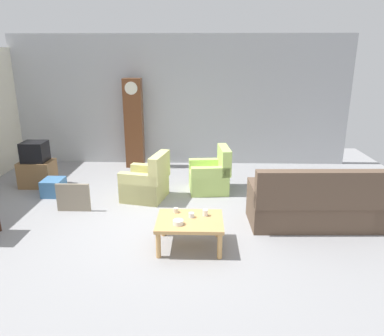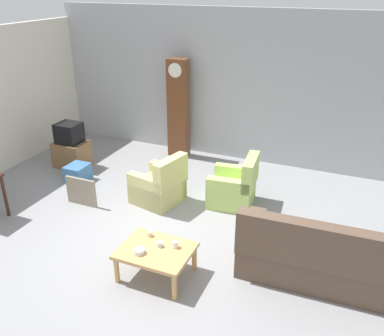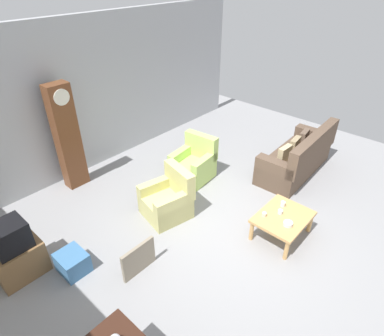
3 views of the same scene
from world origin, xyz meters
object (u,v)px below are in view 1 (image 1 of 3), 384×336
Objects in this scene: framed_picture_leaning at (73,198)px; cup_blue_rimmed at (191,215)px; armchair_olive_far at (211,177)px; cup_cream_tall at (176,210)px; tv_stand_cabinet at (38,174)px; storage_box_blue at (54,187)px; tv_crt at (35,152)px; couch_floral at (315,205)px; grandfather_clock at (134,124)px; bowl_white_stacked at (178,222)px; cup_white_porcelain at (205,213)px; coffee_table_wood at (190,223)px; armchair_olive_near at (147,184)px.

framed_picture_leaning is 7.39× the size of cup_blue_rimmed.
armchair_olive_far is 2.28m from cup_blue_rimmed.
tv_stand_cabinet is at bearing 144.14° from cup_cream_tall.
tv_crt is at bearing 135.73° from storage_box_blue.
cup_blue_rimmed is (-0.33, -2.25, 0.16)m from armchair_olive_far.
storage_box_blue is (0.55, -0.53, -0.59)m from tv_crt.
storage_box_blue is (-4.83, 1.22, -0.19)m from couch_floral.
grandfather_clock reaches higher than framed_picture_leaning.
armchair_olive_far reaches higher than framed_picture_leaning.
tv_crt is at bearing 0.00° from tv_stand_cabinet.
tv_stand_cabinet is (-5.38, 1.76, -0.08)m from couch_floral.
armchair_olive_far is 2.54m from bowl_white_stacked.
cup_white_porcelain is at bearing -161.30° from couch_floral.
couch_floral is 14.27× the size of bowl_white_stacked.
tv_crt reaches higher than cup_cream_tall.
cup_blue_rimmed is at bearing 74.36° from coffee_table_wood.
armchair_olive_far is at bearing -2.86° from tv_crt.
armchair_olive_far is 1.53× the size of framed_picture_leaning.
framed_picture_leaning is at bearing -46.80° from tv_crt.
coffee_table_wood is (-0.35, -2.32, 0.06)m from armchair_olive_far.
armchair_olive_near is 2.54m from tv_stand_cabinet.
tv_stand_cabinet reaches higher than framed_picture_leaning.
cup_blue_rimmed is 1.07× the size of cup_cream_tall.
couch_floral is 5.66m from tv_stand_cabinet.
tv_crt is at bearing -140.98° from grandfather_clock.
couch_floral is 4.86m from grandfather_clock.
tv_stand_cabinet is 1.78m from framed_picture_leaning.
couch_floral is 3.12m from armchair_olive_near.
bowl_white_stacked is at bearing -141.49° from cup_white_porcelain.
tv_stand_cabinet is 4.16m from cup_blue_rimmed.
grandfather_clock is at bearing 110.70° from coffee_table_wood.
cup_white_porcelain is (2.36, -1.07, 0.22)m from framed_picture_leaning.
grandfather_clock is at bearing 114.21° from cup_white_porcelain.
cup_white_porcelain is (-1.80, -0.61, 0.12)m from couch_floral.
couch_floral is 2.27× the size of armchair_olive_near.
armchair_olive_near reaches higher than coffee_table_wood.
bowl_white_stacked reaches higher than coffee_table_wood.
cup_blue_rimmed is (-0.20, -0.07, -0.01)m from cup_white_porcelain.
cup_white_porcelain is at bearing -31.18° from storage_box_blue.
tv_crt is at bearing 144.14° from cup_cream_tall.
storage_box_blue is at bearing -44.27° from tv_crt.
cup_white_porcelain is at bearing -65.79° from grandfather_clock.
cup_cream_tall is (1.92, -0.97, 0.21)m from framed_picture_leaning.
cup_cream_tall reaches higher than coffee_table_wood.
armchair_olive_near is at bearing 123.39° from cup_white_porcelain.
couch_floral is 4.19m from framed_picture_leaning.
couch_floral reaches higher than cup_cream_tall.
armchair_olive_near is 2.58m from tv_crt.
armchair_olive_far is at bearing 6.29° from storage_box_blue.
armchair_olive_far is 2.19m from cup_white_porcelain.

